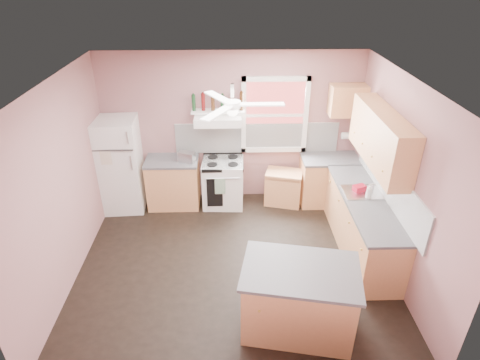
{
  "coord_description": "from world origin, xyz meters",
  "views": [
    {
      "loc": [
        -0.04,
        -4.63,
        3.98
      ],
      "look_at": [
        0.1,
        0.3,
        1.25
      ],
      "focal_mm": 30.0,
      "sensor_mm": 36.0,
      "label": 1
    }
  ],
  "objects_px": {
    "refrigerator": "(120,165)",
    "toaster": "(187,157)",
    "stove": "(223,182)",
    "cart": "(283,188)",
    "island": "(298,300)"
  },
  "relations": [
    {
      "from": "refrigerator",
      "to": "toaster",
      "type": "distance_m",
      "value": 1.18
    },
    {
      "from": "refrigerator",
      "to": "stove",
      "type": "bearing_deg",
      "value": -1.35
    },
    {
      "from": "cart",
      "to": "island",
      "type": "bearing_deg",
      "value": -79.28
    },
    {
      "from": "stove",
      "to": "island",
      "type": "xyz_separation_m",
      "value": [
        0.91,
        -2.88,
        0.0
      ]
    },
    {
      "from": "cart",
      "to": "island",
      "type": "relative_size",
      "value": 0.51
    },
    {
      "from": "refrigerator",
      "to": "island",
      "type": "xyz_separation_m",
      "value": [
        2.7,
        -2.83,
        -0.41
      ]
    },
    {
      "from": "stove",
      "to": "refrigerator",
      "type": "bearing_deg",
      "value": -175.29
    },
    {
      "from": "stove",
      "to": "toaster",
      "type": "bearing_deg",
      "value": -169.85
    },
    {
      "from": "stove",
      "to": "island",
      "type": "relative_size",
      "value": 0.68
    },
    {
      "from": "refrigerator",
      "to": "toaster",
      "type": "xyz_separation_m",
      "value": [
        1.17,
        -0.02,
        0.15
      ]
    },
    {
      "from": "stove",
      "to": "island",
      "type": "distance_m",
      "value": 3.02
    },
    {
      "from": "toaster",
      "to": "island",
      "type": "xyz_separation_m",
      "value": [
        1.53,
        -2.8,
        -0.56
      ]
    },
    {
      "from": "refrigerator",
      "to": "cart",
      "type": "height_order",
      "value": "refrigerator"
    },
    {
      "from": "stove",
      "to": "cart",
      "type": "xyz_separation_m",
      "value": [
        1.1,
        -0.02,
        -0.11
      ]
    },
    {
      "from": "stove",
      "to": "island",
      "type": "bearing_deg",
      "value": -69.59
    }
  ]
}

